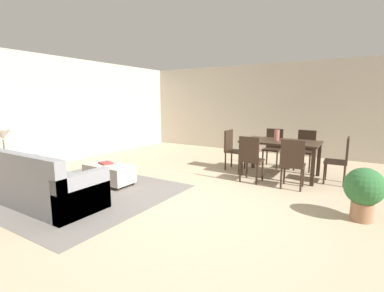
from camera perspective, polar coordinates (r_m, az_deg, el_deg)
The scene contains 18 objects.
ground_plane at distance 4.39m, azimuth -0.18°, elevation -12.04°, with size 10.80×10.80×0.00m, color tan.
wall_back at distance 8.75m, azimuth 17.47°, elevation 7.28°, with size 9.00×0.12×2.70m, color #BCB2A0.
wall_left at distance 7.76m, azimuth -27.71°, elevation 6.43°, with size 0.12×11.00×2.70m, color #BCB2A0.
area_rug at distance 5.30m, azimuth -21.83°, elevation -8.88°, with size 3.00×2.80×0.01m, color slate.
couch at distance 4.92m, azimuth -28.52°, elevation -7.30°, with size 1.98×0.86×0.86m.
ottoman_table at distance 5.58m, azimuth -16.69°, elevation -5.38°, with size 0.96×0.49×0.39m.
side_table at distance 6.05m, azimuth -33.97°, elevation -3.27°, with size 0.40×0.40×0.57m.
table_lamp at distance 5.97m, azimuth -34.44°, elevation 1.70°, with size 0.26×0.26×0.53m.
dining_table at distance 6.16m, azimuth 17.75°, elevation 0.17°, with size 1.56×0.94×0.76m.
dining_chair_near_left at distance 5.54m, azimuth 11.95°, elevation -2.13°, with size 0.41×0.41×0.92m.
dining_chair_near_right at distance 5.31m, azimuth 20.03°, elevation -2.98°, with size 0.43×0.43×0.92m.
dining_chair_far_left at distance 7.04m, azimuth 16.40°, elevation 0.12°, with size 0.40×0.40×0.92m.
dining_chair_far_right at distance 6.96m, azimuth 22.31°, elevation -0.31°, with size 0.42×0.42×0.92m.
dining_chair_head_east at distance 6.02m, azimuth 28.34°, elevation -2.15°, with size 0.41×0.41×0.92m.
dining_chair_head_west at distance 6.54m, azimuth 8.27°, elevation -0.27°, with size 0.41×0.41×0.92m.
vase_centerpiece at distance 6.17m, azimuth 17.08°, elevation 2.14°, with size 0.11×0.11×0.22m, color #B26659.
book_on_ottoman at distance 5.64m, azimuth -17.32°, elevation -3.36°, with size 0.26×0.20×0.03m, color maroon.
potted_plant at distance 4.37m, azimuth 31.91°, elevation -7.70°, with size 0.50×0.50×0.73m.
Camera 1 is at (2.16, -3.48, 1.60)m, focal length 25.88 mm.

